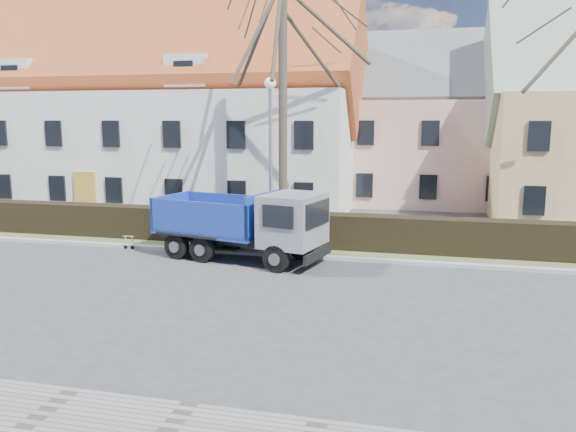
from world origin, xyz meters
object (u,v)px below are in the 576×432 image
(dump_truck, at_px, (234,223))
(streetlight, at_px, (271,160))
(cart_frame, at_px, (124,241))
(parked_car_a, at_px, (240,214))

(dump_truck, xyz_separation_m, streetlight, (0.49, 3.05, 1.99))
(streetlight, height_order, cart_frame, streetlight)
(streetlight, bearing_deg, parked_car_a, 129.15)
(parked_car_a, bearing_deg, cart_frame, 176.37)
(cart_frame, bearing_deg, parked_car_a, 61.93)
(parked_car_a, bearing_deg, dump_truck, -139.16)
(cart_frame, bearing_deg, streetlight, 27.82)
(streetlight, relative_size, cart_frame, 10.36)
(cart_frame, height_order, parked_car_a, parked_car_a)
(dump_truck, height_order, cart_frame, dump_truck)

